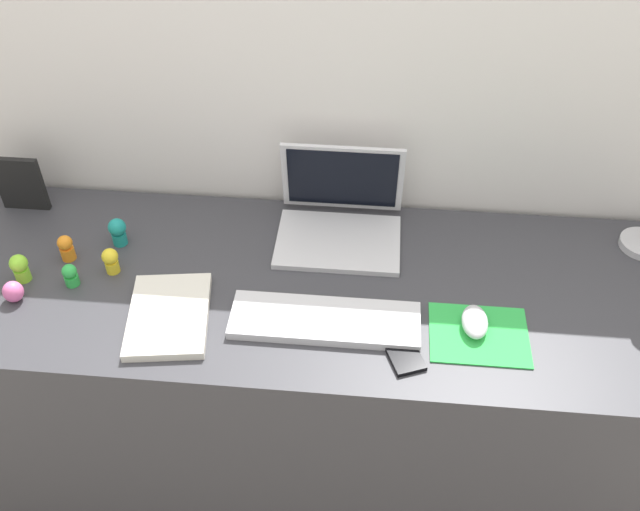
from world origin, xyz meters
The scene contains 16 objects.
ground_plane centered at (0.00, 0.00, 0.00)m, with size 6.00×6.00×0.00m, color gray.
back_wall centered at (0.00, 0.35, 0.70)m, with size 3.06×0.05×1.39m, color silver.
desk centered at (0.00, 0.00, 0.37)m, with size 1.86×0.61×0.74m, color #38383D.
laptop centered at (0.05, 0.20, 0.79)m, with size 0.30×0.24×0.21m.
keyboard centered at (0.04, -0.12, 0.75)m, with size 0.41×0.13×0.02m, color silver.
mousepad centered at (0.37, -0.12, 0.74)m, with size 0.21×0.17×0.00m, color green.
mouse centered at (0.36, -0.10, 0.76)m, with size 0.06×0.10×0.03m, color silver.
cell_phone centered at (0.21, -0.18, 0.74)m, with size 0.06×0.13×0.01m, color black.
notebook_pad centered at (-0.30, -0.14, 0.75)m, with size 0.17×0.24×0.02m, color silver.
picture_frame centered at (-0.76, 0.22, 0.81)m, with size 0.12×0.02×0.15m, color black.
toy_figurine_yellow centered at (-0.47, 0.00, 0.78)m, with size 0.04×0.04×0.07m.
toy_figurine_lime centered at (-0.66, -0.05, 0.78)m, with size 0.04×0.04×0.07m.
toy_figurine_orange centered at (-0.58, 0.03, 0.77)m, with size 0.04×0.04×0.07m.
toy_figurine_teal centered at (-0.48, 0.10, 0.78)m, with size 0.04×0.04×0.07m.
toy_figurine_green centered at (-0.54, -0.05, 0.77)m, with size 0.03×0.03×0.06m.
toy_figurine_pink centered at (-0.65, -0.11, 0.77)m, with size 0.05×0.05×0.05m, color pink.
Camera 1 is at (0.13, -1.17, 1.89)m, focal length 40.10 mm.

